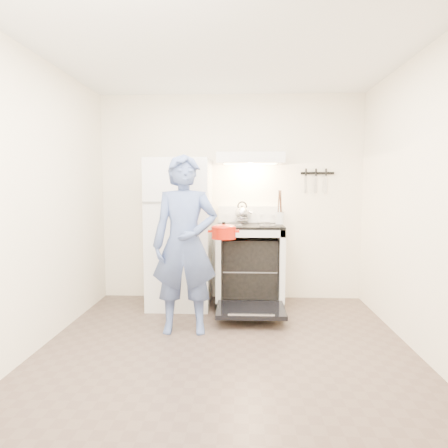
% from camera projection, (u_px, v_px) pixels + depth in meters
% --- Properties ---
extents(floor, '(3.60, 3.60, 0.00)m').
position_uv_depth(floor, '(225.00, 358.00, 3.25)').
color(floor, '#504037').
rests_on(floor, ground).
extents(back_wall, '(3.20, 0.02, 2.50)m').
position_uv_depth(back_wall, '(231.00, 198.00, 4.92)').
color(back_wall, white).
rests_on(back_wall, ground).
extents(refrigerator, '(0.70, 0.70, 1.70)m').
position_uv_depth(refrigerator, '(180.00, 233.00, 4.63)').
color(refrigerator, silver).
rests_on(refrigerator, floor).
extents(stove_body, '(0.76, 0.65, 0.92)m').
position_uv_depth(stove_body, '(250.00, 266.00, 4.66)').
color(stove_body, silver).
rests_on(stove_body, floor).
extents(cooktop, '(0.76, 0.65, 0.03)m').
position_uv_depth(cooktop, '(250.00, 226.00, 4.62)').
color(cooktop, black).
rests_on(cooktop, stove_body).
extents(backsplash, '(0.76, 0.07, 0.20)m').
position_uv_depth(backsplash, '(249.00, 214.00, 4.89)').
color(backsplash, silver).
rests_on(backsplash, cooktop).
extents(oven_door, '(0.70, 0.54, 0.04)m').
position_uv_depth(oven_door, '(251.00, 310.00, 4.10)').
color(oven_door, black).
rests_on(oven_door, floor).
extents(oven_rack, '(0.60, 0.52, 0.01)m').
position_uv_depth(oven_rack, '(250.00, 268.00, 4.66)').
color(oven_rack, gray).
rests_on(oven_rack, stove_body).
extents(range_hood, '(0.76, 0.50, 0.12)m').
position_uv_depth(range_hood, '(250.00, 159.00, 4.62)').
color(range_hood, silver).
rests_on(range_hood, back_wall).
extents(knife_strip, '(0.40, 0.02, 0.03)m').
position_uv_depth(knife_strip, '(317.00, 173.00, 4.83)').
color(knife_strip, black).
rests_on(knife_strip, back_wall).
extents(pizza_stone, '(0.31, 0.31, 0.02)m').
position_uv_depth(pizza_stone, '(249.00, 267.00, 4.65)').
color(pizza_stone, '#836045').
rests_on(pizza_stone, oven_rack).
extents(tea_kettle, '(0.21, 0.18, 0.26)m').
position_uv_depth(tea_kettle, '(242.00, 212.00, 4.81)').
color(tea_kettle, '#BABABF').
rests_on(tea_kettle, cooktop).
extents(utensil_jar, '(0.11, 0.11, 0.13)m').
position_uv_depth(utensil_jar, '(280.00, 218.00, 4.35)').
color(utensil_jar, silver).
rests_on(utensil_jar, cooktop).
extents(person, '(0.64, 0.44, 1.69)m').
position_uv_depth(person, '(185.00, 245.00, 3.76)').
color(person, '#384779').
rests_on(person, floor).
extents(dutch_oven, '(0.32, 0.25, 0.21)m').
position_uv_depth(dutch_oven, '(224.00, 233.00, 4.02)').
color(dutch_oven, '#BC1404').
rests_on(dutch_oven, person).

